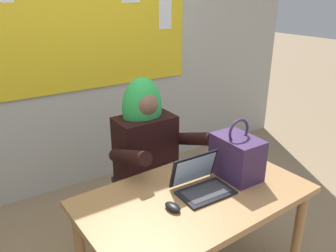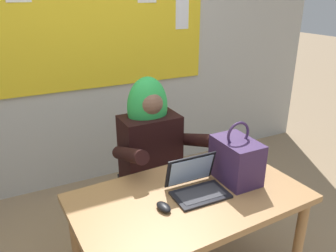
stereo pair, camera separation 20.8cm
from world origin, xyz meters
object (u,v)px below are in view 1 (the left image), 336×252
object	(u,v)px
computer_mouse	(173,207)
desk_main	(195,207)
laptop	(201,183)
person_costumed	(150,150)
handbag	(237,156)
chair_at_desk	(143,171)

from	to	relation	value
computer_mouse	desk_main	bearing A→B (deg)	7.85
computer_mouse	laptop	bearing A→B (deg)	7.62
person_costumed	laptop	bearing A→B (deg)	-1.22
desk_main	laptop	xyz separation A→B (m)	(0.05, 0.01, 0.14)
desk_main	laptop	size ratio (longest dim) A/B	4.26
person_costumed	computer_mouse	size ratio (longest dim) A/B	11.94
desk_main	handbag	size ratio (longest dim) A/B	3.54
laptop	computer_mouse	xyz separation A→B (m)	(-0.24, -0.07, -0.03)
person_costumed	handbag	distance (m)	0.66
desk_main	person_costumed	distance (m)	0.62
chair_at_desk	person_costumed	distance (m)	0.26
chair_at_desk	handbag	world-z (taller)	handbag
chair_at_desk	handbag	bearing A→B (deg)	23.06
computer_mouse	person_costumed	bearing A→B (deg)	61.40
desk_main	computer_mouse	distance (m)	0.23
chair_at_desk	computer_mouse	distance (m)	0.87
chair_at_desk	laptop	world-z (taller)	laptop
laptop	computer_mouse	world-z (taller)	laptop
computer_mouse	chair_at_desk	bearing A→B (deg)	64.36
person_costumed	laptop	distance (m)	0.60
desk_main	handbag	world-z (taller)	handbag
person_costumed	desk_main	bearing A→B (deg)	-6.03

